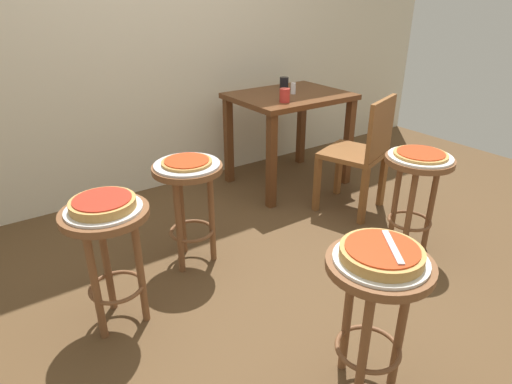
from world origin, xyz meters
The scene contains 19 objects.
ground_plane centered at (0.00, 0.00, 0.00)m, with size 6.00×6.00×0.00m, color brown.
stool_foreground centered at (-0.21, -0.79, 0.46)m, with size 0.39×0.39×0.62m.
serving_plate_foreground centered at (-0.21, -0.79, 0.63)m, with size 0.34×0.34×0.01m, color white.
pizza_foreground centered at (-0.21, -0.79, 0.66)m, with size 0.30×0.30×0.05m.
stool_middle centered at (0.81, -0.21, 0.46)m, with size 0.39×0.39×0.62m.
serving_plate_middle centered at (0.81, -0.21, 0.63)m, with size 0.37×0.37×0.01m, color white.
pizza_middle centered at (0.81, -0.21, 0.64)m, with size 0.31×0.31×0.02m.
stool_leftside centered at (-0.90, 0.18, 0.46)m, with size 0.39×0.39×0.62m.
serving_plate_leftside centered at (-0.90, 0.18, 0.63)m, with size 0.34×0.34×0.01m, color silver.
pizza_leftside centered at (-0.90, 0.18, 0.66)m, with size 0.29×0.29×0.05m.
stool_rear centered at (-0.35, 0.45, 0.46)m, with size 0.39×0.39×0.62m.
serving_plate_rear centered at (-0.35, 0.45, 0.63)m, with size 0.37×0.37×0.01m, color silver.
pizza_rear centered at (-0.35, 0.45, 0.64)m, with size 0.28×0.28×0.02m.
dining_table centered at (0.87, 1.06, 0.62)m, with size 0.89×0.69×0.75m.
cup_near_edge centered at (0.66, 0.87, 0.80)m, with size 0.08×0.08×0.10m, color red.
cup_far_edge centered at (0.95, 1.24, 0.80)m, with size 0.07×0.07×0.09m, color black.
condiment_shaker centered at (0.89, 1.05, 0.80)m, with size 0.04×0.04×0.08m, color white.
wooden_chair centered at (0.96, 0.35, 0.47)m, with size 0.51×0.51×0.85m.
pizza_server_knife centered at (-0.18, -0.81, 0.68)m, with size 0.22×0.02×0.01m, color silver.
Camera 1 is at (-1.33, -1.61, 1.51)m, focal length 30.67 mm.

